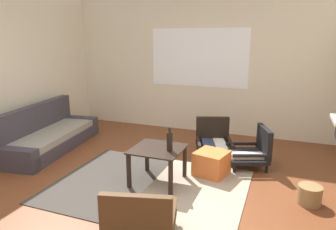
{
  "coord_description": "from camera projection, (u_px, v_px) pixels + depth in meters",
  "views": [
    {
      "loc": [
        1.61,
        -2.84,
        1.83
      ],
      "look_at": [
        0.14,
        1.0,
        0.8
      ],
      "focal_mm": 33.08,
      "sensor_mm": 36.0,
      "label": 1
    }
  ],
  "objects": [
    {
      "name": "ground_plane",
      "position": [
        126.0,
        201.0,
        3.57
      ],
      "size": [
        7.8,
        7.8,
        0.0
      ],
      "primitive_type": "plane",
      "color": "brown"
    },
    {
      "name": "far_wall_with_window",
      "position": [
        199.0,
        63.0,
        6.01
      ],
      "size": [
        5.6,
        0.13,
        2.7
      ],
      "color": "beige",
      "rests_on": "ground"
    },
    {
      "name": "area_rug",
      "position": [
        149.0,
        186.0,
        3.92
      ],
      "size": [
        2.38,
        1.84,
        0.01
      ],
      "color": "#38332D",
      "rests_on": "ground"
    },
    {
      "name": "couch",
      "position": [
        48.0,
        136.0,
        5.22
      ],
      "size": [
        0.99,
        2.09,
        0.74
      ],
      "color": "#38333D",
      "rests_on": "ground"
    },
    {
      "name": "coffee_table",
      "position": [
        158.0,
        155.0,
        3.94
      ],
      "size": [
        0.63,
        0.62,
        0.47
      ],
      "color": "black",
      "rests_on": "ground"
    },
    {
      "name": "armchair_by_window",
      "position": [
        213.0,
        140.0,
        4.93
      ],
      "size": [
        0.7,
        0.72,
        0.58
      ],
      "color": "black",
      "rests_on": "ground"
    },
    {
      "name": "armchair_striped_foreground",
      "position": [
        140.0,
        218.0,
        2.8
      ],
      "size": [
        0.75,
        0.69,
        0.56
      ],
      "color": "#472D19",
      "rests_on": "ground"
    },
    {
      "name": "armchair_corner",
      "position": [
        253.0,
        150.0,
        4.47
      ],
      "size": [
        0.69,
        0.69,
        0.59
      ],
      "color": "black",
      "rests_on": "ground"
    },
    {
      "name": "ottoman_orange",
      "position": [
        211.0,
        163.0,
        4.22
      ],
      "size": [
        0.49,
        0.49,
        0.33
      ],
      "primitive_type": "cube",
      "rotation": [
        0.0,
        0.0,
        -0.23
      ],
      "color": "#D1662D",
      "rests_on": "ground"
    },
    {
      "name": "glass_bottle",
      "position": [
        170.0,
        141.0,
        3.81
      ],
      "size": [
        0.08,
        0.08,
        0.29
      ],
      "color": "black",
      "rests_on": "coffee_table"
    },
    {
      "name": "wicker_basket",
      "position": [
        310.0,
        195.0,
        3.49
      ],
      "size": [
        0.26,
        0.26,
        0.22
      ],
      "primitive_type": "cylinder",
      "color": "olive",
      "rests_on": "ground"
    }
  ]
}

